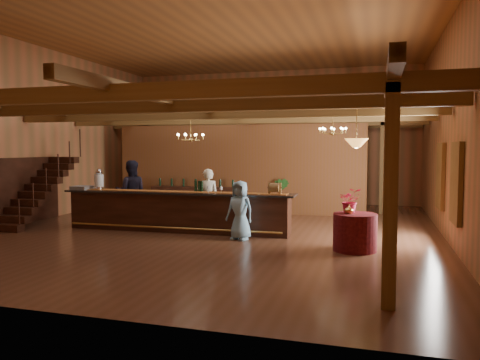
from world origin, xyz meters
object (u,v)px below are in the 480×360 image
(bartender, at_px, (208,198))
(floor_plant, at_px, (281,196))
(chandelier_right, at_px, (333,130))
(staff_second, at_px, (131,192))
(beverage_dispenser, at_px, (99,180))
(chandelier_left, at_px, (191,137))
(round_table, at_px, (355,232))
(raffle_drum, at_px, (275,188))
(pendant_lamp, at_px, (356,143))
(guest, at_px, (240,210))
(backbar_shelf, at_px, (196,199))
(tasting_bar, at_px, (177,211))

(bartender, xyz_separation_m, floor_plant, (1.42, 3.43, -0.23))
(chandelier_right, relative_size, staff_second, 0.42)
(beverage_dispenser, bearing_deg, chandelier_left, 15.71)
(round_table, distance_m, chandelier_left, 5.51)
(raffle_drum, xyz_separation_m, chandelier_left, (-2.61, 0.69, 1.35))
(beverage_dispenser, xyz_separation_m, pendant_lamp, (7.26, -1.16, 1.02))
(pendant_lamp, distance_m, guest, 3.31)
(round_table, xyz_separation_m, chandelier_left, (-4.70, 1.88, 2.20))
(chandelier_left, height_order, staff_second, chandelier_left)
(backbar_shelf, xyz_separation_m, staff_second, (-0.90, -3.01, 0.51))
(backbar_shelf, height_order, guest, guest)
(pendant_lamp, bearing_deg, staff_second, 163.73)
(bartender, distance_m, staff_second, 2.52)
(round_table, distance_m, guest, 2.88)
(beverage_dispenser, distance_m, floor_plant, 6.15)
(guest, bearing_deg, chandelier_left, 156.51)
(chandelier_right, bearing_deg, staff_second, -163.42)
(tasting_bar, relative_size, bartender, 3.85)
(tasting_bar, bearing_deg, backbar_shelf, 102.82)
(backbar_shelf, distance_m, floor_plant, 3.06)
(tasting_bar, bearing_deg, chandelier_right, 30.91)
(beverage_dispenser, relative_size, round_table, 0.62)
(beverage_dispenser, distance_m, raffle_drum, 5.18)
(pendant_lamp, bearing_deg, round_table, -153.43)
(guest, distance_m, floor_plant, 4.79)
(raffle_drum, distance_m, chandelier_left, 3.02)
(pendant_lamp, height_order, floor_plant, pendant_lamp)
(raffle_drum, height_order, guest, guest)
(chandelier_right, height_order, guest, chandelier_right)
(backbar_shelf, xyz_separation_m, chandelier_right, (4.94, -1.27, 2.36))
(backbar_shelf, distance_m, round_table, 7.62)
(chandelier_left, relative_size, chandelier_right, 1.00)
(beverage_dispenser, distance_m, chandelier_left, 2.93)
(backbar_shelf, xyz_separation_m, floor_plant, (3.04, 0.32, 0.17))
(chandelier_right, xyz_separation_m, pendant_lamp, (0.85, -3.69, -0.41))
(backbar_shelf, xyz_separation_m, guest, (2.97, -4.47, 0.29))
(chandelier_right, relative_size, floor_plant, 0.65)
(chandelier_left, xyz_separation_m, staff_second, (-1.99, 0.07, -1.65))
(backbar_shelf, relative_size, guest, 2.16)
(beverage_dispenser, xyz_separation_m, bartender, (3.09, 0.69, -0.52))
(floor_plant, bearing_deg, chandelier_left, -119.82)
(chandelier_right, distance_m, floor_plant, 3.31)
(guest, height_order, floor_plant, guest)
(chandelier_right, bearing_deg, floor_plant, 140.11)
(staff_second, bearing_deg, beverage_dispenser, 27.20)
(pendant_lamp, xyz_separation_m, bartender, (-4.17, 1.84, -1.55))
(chandelier_right, height_order, pendant_lamp, same)
(raffle_drum, relative_size, chandelier_right, 0.43)
(round_table, xyz_separation_m, bartender, (-4.17, 1.84, 0.44))
(round_table, relative_size, bartender, 0.57)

